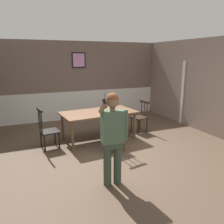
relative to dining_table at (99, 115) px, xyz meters
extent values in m
plane|color=brown|center=(0.15, -0.86, -0.70)|extent=(7.28, 7.28, 0.00)
cube|color=#756056|center=(0.15, 2.45, 1.19)|extent=(6.11, 0.12, 1.75)
cube|color=white|center=(0.15, 2.46, -0.19)|extent=(6.11, 0.14, 1.02)
cube|color=white|center=(0.15, 2.43, 0.32)|extent=(6.11, 0.05, 0.06)
cube|color=black|center=(0.13, 2.37, 1.42)|extent=(0.49, 0.03, 0.54)
cube|color=#E392D4|center=(0.13, 2.36, 1.42)|extent=(0.41, 0.01, 0.46)
cube|color=gray|center=(3.20, -0.86, 0.68)|extent=(0.12, 6.62, 2.77)
cube|color=silver|center=(3.16, 0.41, 0.35)|extent=(0.06, 0.12, 2.10)
cube|color=brown|center=(0.00, 0.00, 0.06)|extent=(2.08, 1.22, 0.04)
cylinder|color=brown|center=(-0.85, -0.50, -0.33)|extent=(0.07, 0.07, 0.74)
cylinder|color=brown|center=(0.93, -0.34, -0.33)|extent=(0.07, 0.07, 0.74)
cylinder|color=brown|center=(-0.93, 0.34, -0.33)|extent=(0.07, 0.07, 0.74)
cylinder|color=brown|center=(0.85, 0.50, -0.33)|extent=(0.07, 0.07, 0.74)
cube|color=#513823|center=(0.08, -0.87, -0.25)|extent=(0.52, 0.52, 0.03)
cube|color=#513823|center=(0.12, -1.07, 0.22)|extent=(0.44, 0.13, 0.06)
cylinder|color=#513823|center=(-0.01, -1.09, 0.01)|extent=(0.02, 0.02, 0.48)
cylinder|color=#513823|center=(0.12, -1.07, 0.01)|extent=(0.02, 0.02, 0.48)
cylinder|color=#513823|center=(0.25, -1.04, 0.01)|extent=(0.02, 0.02, 0.48)
cylinder|color=#513823|center=(-0.13, -0.73, -0.48)|extent=(0.04, 0.04, 0.44)
cylinder|color=#513823|center=(0.22, -0.66, -0.48)|extent=(0.04, 0.04, 0.44)
cylinder|color=#513823|center=(-0.06, -1.08, -0.48)|extent=(0.04, 0.04, 0.44)
cylinder|color=#513823|center=(0.29, -1.01, -0.48)|extent=(0.04, 0.04, 0.44)
cube|color=#2D2319|center=(1.34, 0.12, -0.25)|extent=(0.48, 0.48, 0.03)
cube|color=#2D2319|center=(1.52, 0.15, 0.21)|extent=(0.11, 0.42, 0.06)
cylinder|color=#2D2319|center=(1.55, 0.03, 0.00)|extent=(0.02, 0.02, 0.47)
cylinder|color=#2D2319|center=(1.52, 0.15, 0.00)|extent=(0.02, 0.02, 0.47)
cylinder|color=#2D2319|center=(1.50, 0.28, 0.00)|extent=(0.02, 0.02, 0.47)
cylinder|color=#2D2319|center=(1.20, -0.07, -0.48)|extent=(0.04, 0.04, 0.44)
cylinder|color=#2D2319|center=(1.15, 0.26, -0.48)|extent=(0.04, 0.04, 0.44)
cylinder|color=#2D2319|center=(1.53, -0.01, -0.48)|extent=(0.04, 0.04, 0.44)
cylinder|color=#2D2319|center=(1.48, 0.31, -0.48)|extent=(0.04, 0.04, 0.44)
cube|color=black|center=(-1.34, -0.12, -0.27)|extent=(0.50, 0.50, 0.03)
cube|color=black|center=(-1.54, -0.15, 0.30)|extent=(0.10, 0.45, 0.06)
cylinder|color=black|center=(-1.56, -0.02, 0.04)|extent=(0.02, 0.02, 0.58)
cylinder|color=black|center=(-1.54, -0.15, 0.04)|extent=(0.02, 0.02, 0.58)
cylinder|color=black|center=(-1.52, -0.28, 0.04)|extent=(0.02, 0.02, 0.58)
cylinder|color=black|center=(-1.19, 0.08, -0.49)|extent=(0.04, 0.04, 0.42)
cylinder|color=black|center=(-1.14, -0.28, -0.49)|extent=(0.04, 0.04, 0.42)
cylinder|color=black|center=(-1.54, 0.03, -0.49)|extent=(0.04, 0.04, 0.42)
cylinder|color=black|center=(-1.49, -0.32, -0.49)|extent=(0.04, 0.04, 0.42)
cylinder|color=#3A493A|center=(-0.47, -2.29, -0.30)|extent=(0.14, 0.14, 0.79)
cylinder|color=#3A493A|center=(-0.66, -2.28, -0.30)|extent=(0.14, 0.14, 0.79)
cube|color=#3A493A|center=(-0.56, -2.29, 0.06)|extent=(0.35, 0.21, 0.12)
cube|color=#4C664C|center=(-0.56, -2.29, 0.37)|extent=(0.39, 0.23, 0.56)
cylinder|color=#4C664C|center=(-0.33, -2.30, 0.39)|extent=(0.09, 0.09, 0.53)
cylinder|color=#936B4C|center=(-0.74, -2.29, 0.71)|extent=(0.16, 0.14, 0.19)
cylinder|color=#936B4C|center=(-0.56, -2.29, 0.68)|extent=(0.09, 0.09, 0.05)
sphere|color=#936B4C|center=(-0.56, -2.29, 0.81)|extent=(0.22, 0.22, 0.22)
sphere|color=brown|center=(-0.56, -2.29, 0.85)|extent=(0.20, 0.20, 0.20)
cube|color=black|center=(-0.71, -2.30, 0.79)|extent=(0.08, 0.04, 0.17)
cylinder|color=black|center=(-0.71, -2.30, 0.91)|extent=(0.01, 0.01, 0.08)
camera|label=1|loc=(-2.02, -5.70, 1.52)|focal=36.80mm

